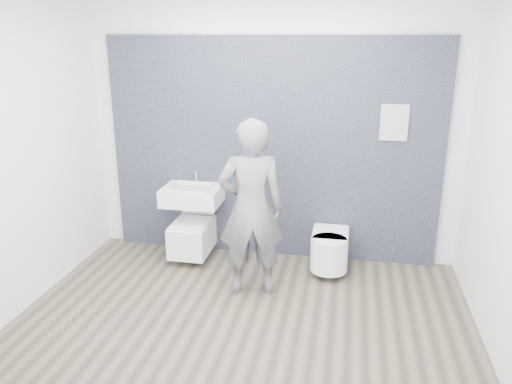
% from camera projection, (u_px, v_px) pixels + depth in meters
% --- Properties ---
extents(ground, '(4.00, 4.00, 0.00)m').
position_uv_depth(ground, '(243.00, 320.00, 4.39)').
color(ground, brown).
rests_on(ground, ground).
extents(room_shell, '(4.00, 4.00, 4.00)m').
position_uv_depth(room_shell, '(241.00, 124.00, 3.86)').
color(room_shell, silver).
rests_on(room_shell, ground).
extents(tile_wall, '(3.60, 0.06, 2.40)m').
position_uv_depth(tile_wall, '(270.00, 252.00, 5.76)').
color(tile_wall, black).
rests_on(tile_wall, ground).
extents(washbasin, '(0.63, 0.47, 0.47)m').
position_uv_depth(washbasin, '(192.00, 195.00, 5.44)').
color(washbasin, white).
rests_on(washbasin, ground).
extents(toilet_square, '(0.40, 0.58, 0.77)m').
position_uv_depth(toilet_square, '(192.00, 235.00, 5.53)').
color(toilet_square, white).
rests_on(toilet_square, ground).
extents(toilet_rounded, '(0.38, 0.65, 0.35)m').
position_uv_depth(toilet_rounded, '(330.00, 249.00, 5.23)').
color(toilet_rounded, white).
rests_on(toilet_rounded, ground).
extents(info_placard, '(0.28, 0.03, 0.37)m').
position_uv_depth(info_placard, '(382.00, 263.00, 5.49)').
color(info_placard, white).
rests_on(info_placard, ground).
extents(visitor, '(0.71, 0.55, 1.70)m').
position_uv_depth(visitor, '(251.00, 209.00, 4.64)').
color(visitor, slate).
rests_on(visitor, ground).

